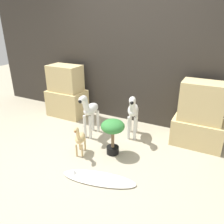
# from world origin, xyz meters

# --- Properties ---
(ground_plane) EXTENTS (14.00, 14.00, 0.00)m
(ground_plane) POSITION_xyz_m (0.00, 0.00, 0.00)
(ground_plane) COLOR #B2A88E
(wall_back) EXTENTS (6.40, 0.08, 2.20)m
(wall_back) POSITION_xyz_m (0.00, 1.50, 1.10)
(wall_back) COLOR #38332D
(wall_back) RESTS_ON ground_plane
(rock_pillar_left) EXTENTS (0.73, 0.46, 1.00)m
(rock_pillar_left) POSITION_xyz_m (-1.23, 1.12, 0.46)
(rock_pillar_left) COLOR #DBC184
(rock_pillar_left) RESTS_ON ground_plane
(rock_pillar_right) EXTENTS (0.73, 0.46, 0.98)m
(rock_pillar_right) POSITION_xyz_m (1.23, 1.12, 0.45)
(rock_pillar_right) COLOR #DBC184
(rock_pillar_right) RESTS_ON ground_plane
(zebra_right) EXTENTS (0.28, 0.52, 0.75)m
(zebra_right) POSITION_xyz_m (0.27, 0.87, 0.45)
(zebra_right) COLOR silver
(zebra_right) RESTS_ON ground_plane
(zebra_left) EXTENTS (0.19, 0.52, 0.75)m
(zebra_left) POSITION_xyz_m (-0.36, 0.59, 0.45)
(zebra_left) COLOR silver
(zebra_left) RESTS_ON ground_plane
(giraffe_figurine) EXTENTS (0.21, 0.36, 0.49)m
(giraffe_figurine) POSITION_xyz_m (-0.20, 0.07, 0.26)
(giraffe_figurine) COLOR tan
(giraffe_figurine) RESTS_ON ground_plane
(potted_palm_front) EXTENTS (0.33, 0.33, 0.52)m
(potted_palm_front) POSITION_xyz_m (0.21, 0.29, 0.38)
(potted_palm_front) COLOR black
(potted_palm_front) RESTS_ON ground_plane
(surfboard) EXTENTS (0.95, 0.46, 0.07)m
(surfboard) POSITION_xyz_m (0.30, -0.30, 0.02)
(surfboard) COLOR silver
(surfboard) RESTS_ON ground_plane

